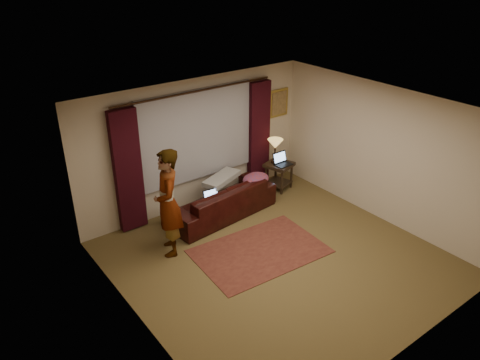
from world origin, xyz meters
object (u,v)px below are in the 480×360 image
Objects in this scene: end_table at (279,176)px; tiffany_lamp at (275,151)px; person at (168,203)px; laptop_table at (284,159)px; sofa at (221,195)px; laptop_sofa at (214,197)px.

tiffany_lamp reaches higher than end_table.
person is (-3.00, -0.75, 0.08)m from tiffany_lamp.
sofa is at bearing -178.96° from laptop_table.
tiffany_lamp is at bearing 105.16° from laptop_table.
person is (-1.39, -0.48, 0.50)m from sofa.
sofa reaches higher than end_table.
laptop_table is at bearing -73.95° from tiffany_lamp.
sofa is 3.71× the size of end_table.
person is at bearing -167.87° from end_table.
laptop_sofa is at bearing -166.48° from tiffany_lamp.
sofa is 1.69m from tiffany_lamp.
end_table is (1.95, 0.36, -0.26)m from laptop_sofa.
sofa is 1.70m from laptop_table.
tiffany_lamp reaches higher than sofa.
laptop_sofa is 0.18× the size of person.
tiffany_lamp is 3.10m from person.
sofa reaches higher than laptop_sofa.
laptop_sofa is 1.98m from tiffany_lamp.
laptop_table is (1.67, 0.06, 0.28)m from sofa.
laptop_table is 3.12m from person.
person reaches higher than sofa.
sofa is at bearing -174.06° from end_table.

